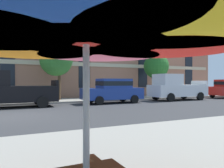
{
  "coord_description": "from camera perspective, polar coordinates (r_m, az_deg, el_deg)",
  "views": [
    {
      "loc": [
        -0.1,
        -10.85,
        1.54
      ],
      "look_at": [
        6.62,
        3.2,
        1.4
      ],
      "focal_mm": 35.47,
      "sensor_mm": 36.0,
      "label": 1
    }
  ],
  "objects": [
    {
      "name": "pickup_white",
      "position": [
        19.48,
        16.08,
        -1.02
      ],
      "size": [
        5.1,
        2.12,
        2.2
      ],
      "color": "silver",
      "rests_on": "ground"
    },
    {
      "name": "apartment_building",
      "position": [
        26.29,
        -25.4,
        11.11
      ],
      "size": [
        45.59,
        12.08,
        12.8
      ],
      "color": "#A87056",
      "rests_on": "ground"
    },
    {
      "name": "street_tree_right",
      "position": [
        22.09,
        11.2,
        4.36
      ],
      "size": [
        2.45,
        2.45,
        4.32
      ],
      "color": "#4C3823",
      "rests_on": "ground"
    },
    {
      "name": "patio_umbrella",
      "position": [
        2.03,
        -6.69,
        16.38
      ],
      "size": [
        3.2,
        2.97,
        2.39
      ],
      "color": "silver",
      "rests_on": "ground"
    },
    {
      "name": "sidewalk_far",
      "position": [
        17.71,
        -25.24,
        -4.33
      ],
      "size": [
        56.0,
        3.6,
        0.12
      ],
      "primitive_type": "cube",
      "color": "#9E998E",
      "rests_on": "ground"
    },
    {
      "name": "pickup_black",
      "position": [
        14.55,
        -25.08,
        -1.55
      ],
      "size": [
        5.1,
        2.12,
        2.2
      ],
      "color": "black",
      "rests_on": "ground"
    },
    {
      "name": "sedan_blue",
      "position": [
        16.16,
        0.19,
        -1.58
      ],
      "size": [
        4.4,
        1.98,
        1.78
      ],
      "color": "navy",
      "rests_on": "ground"
    },
    {
      "name": "ground_plane",
      "position": [
        10.95,
        -25.03,
        -7.61
      ],
      "size": [
        120.0,
        120.0,
        0.0
      ],
      "primitive_type": "plane",
      "color": "#38383A"
    },
    {
      "name": "street_tree_middle",
      "position": [
        18.35,
        -13.91,
        6.34
      ],
      "size": [
        2.63,
        2.79,
        4.69
      ],
      "color": "#4C3823",
      "rests_on": "ground"
    }
  ]
}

